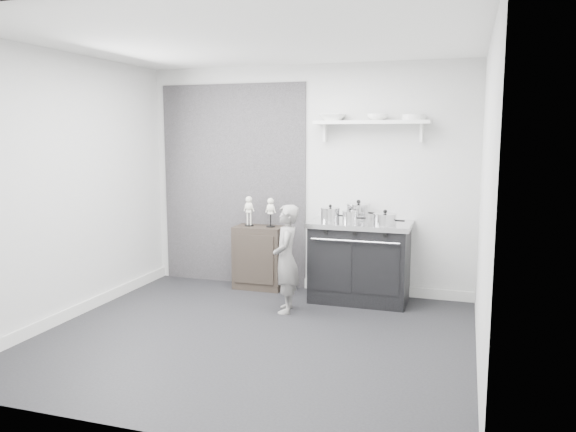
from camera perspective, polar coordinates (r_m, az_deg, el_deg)
The scene contains 15 objects.
ground at distance 5.40m, azimuth -3.61°, elevation -12.14°, with size 4.00×4.00×0.00m, color black.
room_shell at distance 5.24m, azimuth -4.09°, elevation 5.59°, with size 4.02×3.62×2.71m.
wall_shelf at distance 6.47m, azimuth 8.46°, elevation 9.31°, with size 1.30×0.26×0.24m.
stove at distance 6.44m, azimuth 7.31°, elevation -4.55°, with size 1.14×0.71×0.91m.
side_cabinet at distance 6.92m, azimuth -2.94°, elevation -4.21°, with size 0.59×0.35×0.77m, color black.
child at distance 5.96m, azimuth -0.19°, elevation -4.38°, with size 0.42×0.28×1.15m, color slate.
pot_front_left at distance 6.34m, azimuth 4.32°, elevation 0.17°, with size 0.30×0.21×0.19m.
pot_back_left at distance 6.48m, azimuth 7.17°, elevation 0.43°, with size 0.36×0.28×0.23m.
pot_front_right at distance 6.14m, azimuth 9.83°, elevation -0.33°, with size 0.34×0.25×0.17m.
pot_front_center at distance 6.24m, azimuth 6.34°, elevation -0.09°, with size 0.26×0.17×0.17m.
skeleton_full at distance 6.86m, azimuth -3.99°, elevation 0.73°, with size 0.12×0.08×0.42m, color silver, non-canonical shape.
skeleton_torso at distance 6.77m, azimuth -1.78°, elevation 0.58°, with size 0.11×0.07×0.41m, color silver, non-canonical shape.
bowl_large at distance 6.56m, azimuth 4.54°, elevation 9.96°, with size 0.31×0.31×0.08m, color white.
bowl_small at distance 6.46m, azimuth 9.07°, elevation 9.89°, with size 0.23×0.23×0.07m, color white.
plate_stack at distance 6.41m, azimuth 12.65°, elevation 9.76°, with size 0.26×0.26×0.06m, color silver.
Camera 1 is at (1.85, -4.71, 1.88)m, focal length 35.00 mm.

